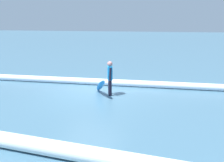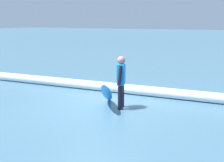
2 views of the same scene
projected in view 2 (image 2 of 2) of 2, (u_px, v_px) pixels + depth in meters
ground_plane at (94, 106)px, 9.41m from camera, size 162.30×162.30×0.00m
surfer at (121, 80)px, 8.99m from camera, size 0.31×0.57×1.47m
surfboard at (107, 93)px, 9.14m from camera, size 1.03×1.71×0.88m
wave_crest_foreground at (203, 97)px, 9.82m from camera, size 17.56×1.57×0.32m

